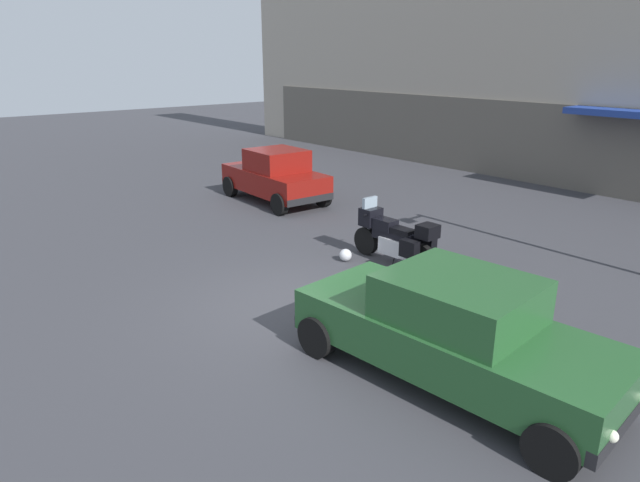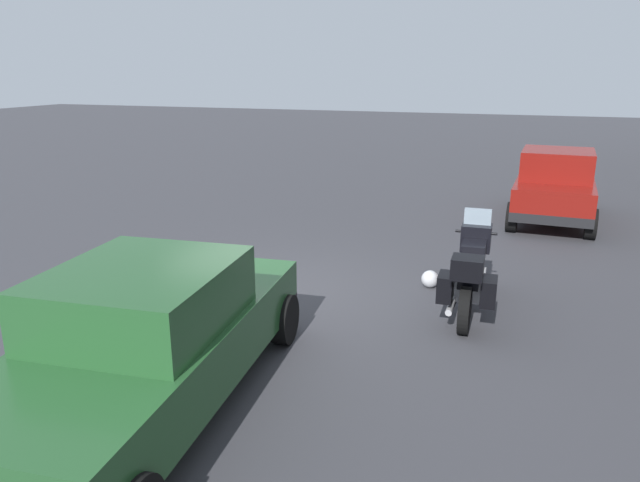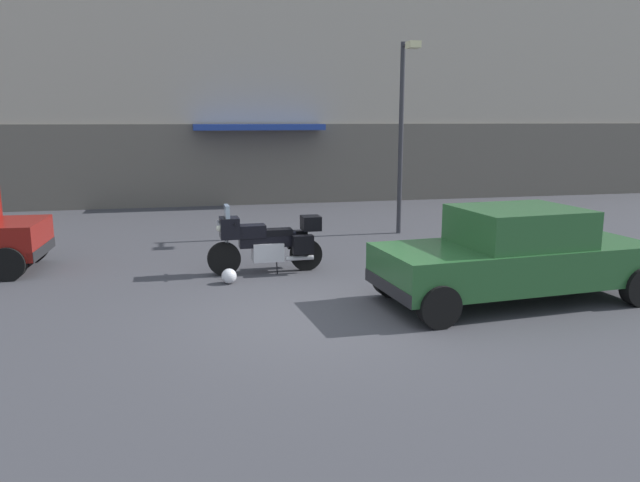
{
  "view_description": "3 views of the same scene",
  "coord_description": "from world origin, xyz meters",
  "px_view_note": "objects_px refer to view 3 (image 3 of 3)",
  "views": [
    {
      "loc": [
        7.38,
        -5.7,
        4.34
      ],
      "look_at": [
        -0.17,
        0.68,
        1.06
      ],
      "focal_mm": 31.46,
      "sensor_mm": 36.0,
      "label": 1
    },
    {
      "loc": [
        7.91,
        3.54,
        3.41
      ],
      "look_at": [
        -0.16,
        0.75,
        0.91
      ],
      "focal_mm": 33.35,
      "sensor_mm": 36.0,
      "label": 2
    },
    {
      "loc": [
        -1.95,
        -8.77,
        2.96
      ],
      "look_at": [
        0.25,
        0.98,
        0.98
      ],
      "focal_mm": 34.6,
      "sensor_mm": 36.0,
      "label": 3
    }
  ],
  "objects_px": {
    "motorcycle": "(268,241)",
    "car_sedan_far": "(515,255)",
    "helmet": "(229,276)",
    "bollard_curbside": "(534,217)",
    "streetlamp_curbside": "(403,120)"
  },
  "relations": [
    {
      "from": "motorcycle",
      "to": "bollard_curbside",
      "type": "distance_m",
      "value": 7.87
    },
    {
      "from": "helmet",
      "to": "bollard_curbside",
      "type": "xyz_separation_m",
      "value": [
        8.22,
        3.33,
        0.3
      ]
    },
    {
      "from": "motorcycle",
      "to": "bollard_curbside",
      "type": "height_order",
      "value": "motorcycle"
    },
    {
      "from": "car_sedan_far",
      "to": "helmet",
      "type": "bearing_deg",
      "value": 149.8
    },
    {
      "from": "car_sedan_far",
      "to": "streetlamp_curbside",
      "type": "bearing_deg",
      "value": 82.6
    },
    {
      "from": "helmet",
      "to": "car_sedan_far",
      "type": "relative_size",
      "value": 0.06
    },
    {
      "from": "helmet",
      "to": "streetlamp_curbside",
      "type": "distance_m",
      "value": 6.86
    },
    {
      "from": "motorcycle",
      "to": "car_sedan_far",
      "type": "distance_m",
      "value": 4.64
    },
    {
      "from": "motorcycle",
      "to": "car_sedan_far",
      "type": "relative_size",
      "value": 0.48
    },
    {
      "from": "car_sedan_far",
      "to": "bollard_curbside",
      "type": "distance_m",
      "value": 6.63
    },
    {
      "from": "streetlamp_curbside",
      "to": "car_sedan_far",
      "type": "bearing_deg",
      "value": -92.68
    },
    {
      "from": "helmet",
      "to": "bollard_curbside",
      "type": "height_order",
      "value": "bollard_curbside"
    },
    {
      "from": "motorcycle",
      "to": "bollard_curbside",
      "type": "bearing_deg",
      "value": -161.31
    },
    {
      "from": "car_sedan_far",
      "to": "bollard_curbside",
      "type": "height_order",
      "value": "car_sedan_far"
    },
    {
      "from": "bollard_curbside",
      "to": "helmet",
      "type": "bearing_deg",
      "value": -157.95
    }
  ]
}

